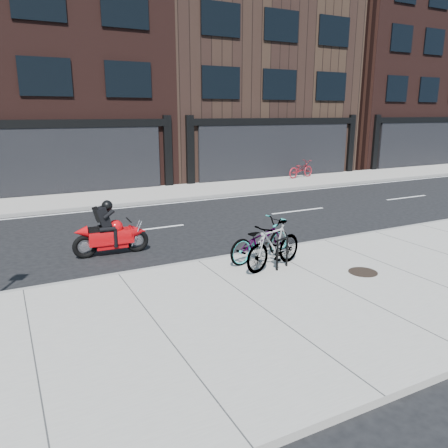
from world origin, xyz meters
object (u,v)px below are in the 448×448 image
bike_rack (282,250)px  manhole_cover (363,272)px  motorcycle (114,232)px  bicycle_far (301,169)px  bicycle_rear (274,245)px  bicycle_front (260,240)px

bike_rack → manhole_cover: bearing=-36.0°
motorcycle → bicycle_far: 15.36m
bike_rack → motorcycle: bearing=134.4°
bicycle_rear → bicycle_far: 15.24m
bike_rack → manhole_cover: (1.51, -1.10, -0.43)m
bicycle_front → manhole_cover: size_ratio=2.97×
bike_rack → bicycle_front: bearing=100.3°
motorcycle → bicycle_rear: bearing=-43.2°
bicycle_far → manhole_cover: (-7.96, -13.05, -0.48)m
bicycle_rear → bicycle_far: (9.63, 11.82, -0.07)m
bike_rack → bicycle_rear: bicycle_rear is taller
bike_rack → bicycle_rear: 0.23m
bike_rack → bicycle_rear: (-0.15, 0.13, 0.12)m
manhole_cover → bicycle_front: bearing=131.5°
bicycle_front → bicycle_far: bearing=-53.3°
bike_rack → bicycle_rear: size_ratio=0.41×
bicycle_rear → motorcycle: motorcycle is taller
bicycle_front → manhole_cover: (1.65, -1.86, -0.51)m
bicycle_rear → bike_rack: bearing=32.7°
bicycle_front → bicycle_rear: (-0.01, -0.63, 0.04)m
motorcycle → manhole_cover: 6.41m
bicycle_front → bike_rack: bearing=177.7°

